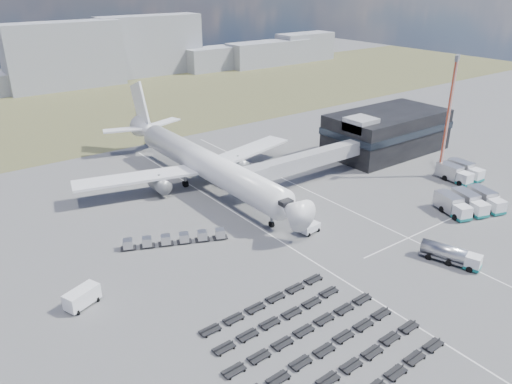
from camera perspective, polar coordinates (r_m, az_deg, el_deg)
ground at (r=82.11m, az=5.69°, el=-6.31°), size 420.00×420.00×0.00m
grass_strip at (r=173.98m, az=-19.55°, el=8.74°), size 420.00×90.00×0.01m
lane_markings at (r=90.05m, az=9.05°, el=-3.64°), size 47.12×110.00×0.01m
terminal at (r=127.83m, az=14.66°, el=6.72°), size 30.40×16.40×11.00m
jet_bridge at (r=103.42m, az=4.82°, el=3.32°), size 30.30×3.80×7.05m
airliner at (r=103.68m, az=-6.23°, el=3.46°), size 51.59×64.53×17.62m
skyline at (r=208.34m, az=-25.81°, el=12.66°), size 296.02×24.23×24.78m
fuel_tanker at (r=82.54m, az=21.35°, el=-6.67°), size 4.88×9.18×2.88m
pushback_tug at (r=86.38m, az=6.13°, el=-4.12°), size 3.81×2.45×1.58m
utility_van at (r=71.81m, az=-19.25°, el=-11.34°), size 5.24×3.79×2.51m
catering_truck at (r=105.42m, az=-2.76°, el=1.74°), size 3.02×6.72×3.03m
service_trucks_near at (r=101.31m, az=23.22°, el=-1.09°), size 12.32×10.65×3.18m
service_trucks_far at (r=116.22m, az=22.27°, el=2.16°), size 7.04×8.26×3.18m
uld_row at (r=83.28m, az=-9.25°, el=-5.32°), size 16.66×8.20×1.59m
baggage_dollies at (r=62.88m, az=6.67°, el=-16.69°), size 25.62×21.09×0.65m
floodlight_mast at (r=112.98m, az=21.07°, el=7.85°), size 2.46×2.01×26.08m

